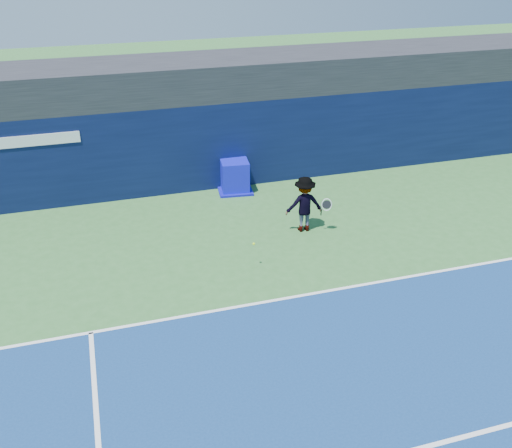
% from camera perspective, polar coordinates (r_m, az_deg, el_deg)
% --- Properties ---
extents(ground, '(80.00, 80.00, 0.00)m').
position_cam_1_polar(ground, '(12.18, 9.35, -14.90)').
color(ground, '#336B30').
rests_on(ground, ground).
extents(baseline, '(24.00, 0.10, 0.01)m').
position_cam_1_polar(baseline, '(14.31, 4.24, -7.21)').
color(baseline, white).
rests_on(baseline, ground).
extents(stadium_band, '(36.00, 3.00, 1.20)m').
position_cam_1_polar(stadium_band, '(20.43, -4.04, 14.61)').
color(stadium_band, black).
rests_on(stadium_band, back_wall_assembly).
extents(back_wall_assembly, '(36.00, 1.03, 3.00)m').
position_cam_1_polar(back_wall_assembly, '(20.07, -3.20, 8.15)').
color(back_wall_assembly, '#091134').
rests_on(back_wall_assembly, ground).
extents(equipment_cart, '(1.28, 1.28, 1.11)m').
position_cam_1_polar(equipment_cart, '(19.72, -2.15, 4.72)').
color(equipment_cart, '#0D0DBC').
rests_on(equipment_cart, ground).
extents(tennis_player, '(1.33, 0.75, 1.72)m').
position_cam_1_polar(tennis_player, '(16.96, 4.85, 1.99)').
color(tennis_player, silver).
rests_on(tennis_player, ground).
extents(tennis_ball, '(0.07, 0.07, 0.07)m').
position_cam_1_polar(tennis_ball, '(15.08, -0.22, -1.99)').
color(tennis_ball, '#B9E619').
rests_on(tennis_ball, ground).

